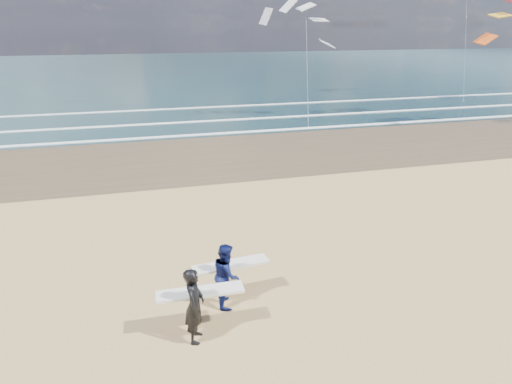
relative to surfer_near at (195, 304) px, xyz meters
name	(u,v)px	position (x,y,z in m)	size (l,w,h in m)	color
wet_sand_strip	(440,136)	(19.86, 17.46, -1.01)	(220.00, 12.00, 0.01)	#4D3E29
ocean	(249,69)	(19.86, 71.46, -1.00)	(220.00, 100.00, 0.02)	#173033
foam_breakers	(370,111)	(19.86, 27.56, -0.96)	(220.00, 11.70, 0.05)	white
surfer_near	(195,304)	(0.00, 0.00, 0.00)	(2.21, 1.06, 1.99)	black
surfer_far	(227,274)	(1.07, 1.32, -0.08)	(2.24, 1.20, 1.85)	#0C1446
kite_1	(307,46)	(12.59, 25.26, 4.84)	(6.64, 4.83, 10.03)	slate
kite_5	(466,11)	(32.65, 32.64, 7.75)	(5.68, 4.72, 16.24)	slate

